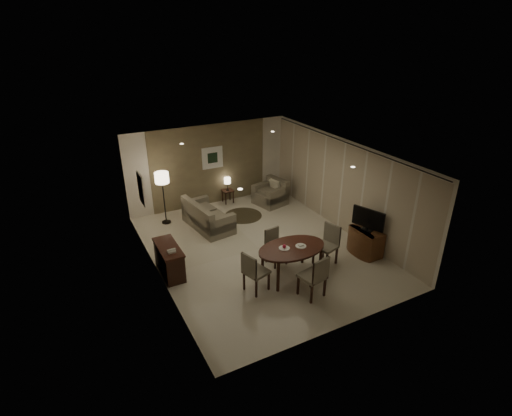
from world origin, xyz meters
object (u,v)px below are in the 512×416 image
dining_table (291,262)px  side_table (228,196)px  chair_near (312,276)px  armchair (270,192)px  chair_left (256,271)px  console_desk (169,260)px  chair_far (277,248)px  floor_lamp (164,198)px  tv_cabinet (366,241)px  chair_right (326,246)px  sofa (208,214)px

dining_table → side_table: 4.76m
chair_near → side_table: (0.44, 5.59, -0.30)m
dining_table → side_table: bearing=84.7°
armchair → side_table: 1.46m
chair_left → chair_near: bearing=-143.7°
console_desk → chair_left: (1.56, -1.58, 0.13)m
armchair → chair_far: bearing=-40.6°
armchair → side_table: armchair is taller
side_table → floor_lamp: bearing=-167.4°
armchair → floor_lamp: 3.57m
side_table → floor_lamp: floor_lamp is taller
chair_near → floor_lamp: floor_lamp is taller
chair_far → side_table: chair_far is taller
console_desk → tv_cabinet: size_ratio=1.33×
chair_far → side_table: bearing=76.1°
chair_far → floor_lamp: size_ratio=0.56×
console_desk → chair_left: 2.23m
chair_far → chair_right: bearing=-35.8°
chair_left → chair_right: chair_right is taller
chair_far → sofa: size_ratio=0.52×
chair_far → sofa: chair_far is taller
console_desk → dining_table: dining_table is taller
side_table → dining_table: bearing=-95.3°
console_desk → side_table: size_ratio=2.67×
dining_table → chair_far: chair_far is taller
dining_table → armchair: 4.29m
chair_far → chair_left: (-0.97, -0.75, 0.04)m
chair_left → sofa: size_ratio=0.57×
chair_right → floor_lamp: size_ratio=0.63×
sofa → side_table: (1.27, 1.39, -0.19)m
console_desk → armchair: size_ratio=1.27×
side_table → sofa: bearing=-132.2°
armchair → floor_lamp: size_ratio=0.58×
tv_cabinet → chair_right: size_ratio=0.87×
chair_right → side_table: bearing=170.8°
armchair → floor_lamp: (-3.54, 0.26, 0.40)m
tv_cabinet → dining_table: size_ratio=0.53×
tv_cabinet → sofa: bearing=133.2°
chair_near → floor_lamp: size_ratio=0.64×
sofa → armchair: bearing=-84.1°
chair_far → floor_lamp: 4.03m
tv_cabinet → chair_near: 2.48m
chair_far → side_table: (0.47, 4.08, -0.24)m
tv_cabinet → armchair: armchair is taller
chair_far → chair_left: 1.23m
floor_lamp → side_table: bearing=12.6°
floor_lamp → tv_cabinet: bearing=-45.2°
armchair → side_table: bearing=-135.8°
tv_cabinet → floor_lamp: 5.98m
console_desk → side_table: (3.00, 3.25, -0.15)m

